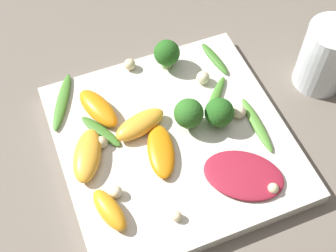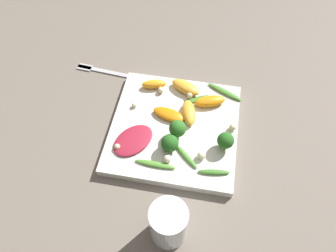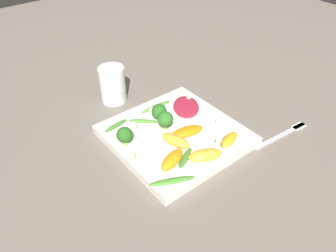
% 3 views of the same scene
% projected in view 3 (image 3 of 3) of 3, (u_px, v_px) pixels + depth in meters
% --- Properties ---
extents(ground_plane, '(2.40, 2.40, 0.00)m').
position_uv_depth(ground_plane, '(175.00, 138.00, 0.78)').
color(ground_plane, '#6B6056').
extents(plate, '(0.28, 0.28, 0.02)m').
position_uv_depth(plate, '(175.00, 135.00, 0.77)').
color(plate, silver).
rests_on(plate, ground_plane).
extents(drinking_glass, '(0.07, 0.07, 0.10)m').
position_uv_depth(drinking_glass, '(113.00, 84.00, 0.88)').
color(drinking_glass, white).
rests_on(drinking_glass, ground_plane).
extents(fork, '(0.03, 0.17, 0.01)m').
position_uv_depth(fork, '(286.00, 132.00, 0.79)').
color(fork, '#B2B2B7').
rests_on(fork, ground_plane).
extents(radicchio_leaf_0, '(0.12, 0.11, 0.01)m').
position_uv_depth(radicchio_leaf_0, '(186.00, 107.00, 0.84)').
color(radicchio_leaf_0, maroon).
rests_on(radicchio_leaf_0, plate).
extents(orange_segment_0, '(0.08, 0.05, 0.02)m').
position_uv_depth(orange_segment_0, '(176.00, 141.00, 0.73)').
color(orange_segment_0, '#FCAD33').
rests_on(orange_segment_0, plate).
extents(orange_segment_1, '(0.04, 0.06, 0.02)m').
position_uv_depth(orange_segment_1, '(229.00, 140.00, 0.73)').
color(orange_segment_1, orange).
rests_on(orange_segment_1, plate).
extents(orange_segment_2, '(0.05, 0.08, 0.02)m').
position_uv_depth(orange_segment_2, '(172.00, 160.00, 0.68)').
color(orange_segment_2, orange).
rests_on(orange_segment_2, plate).
extents(orange_segment_3, '(0.06, 0.08, 0.02)m').
position_uv_depth(orange_segment_3, '(205.00, 155.00, 0.69)').
color(orange_segment_3, '#FCAD33').
rests_on(orange_segment_3, plate).
extents(orange_segment_4, '(0.05, 0.08, 0.02)m').
position_uv_depth(orange_segment_4, '(187.00, 131.00, 0.76)').
color(orange_segment_4, orange).
rests_on(orange_segment_4, plate).
extents(broccoli_floret_0, '(0.04, 0.04, 0.05)m').
position_uv_depth(broccoli_floret_0, '(165.00, 120.00, 0.76)').
color(broccoli_floret_0, '#7A9E51').
rests_on(broccoli_floret_0, plate).
extents(broccoli_floret_1, '(0.04, 0.04, 0.04)m').
position_uv_depth(broccoli_floret_1, '(125.00, 135.00, 0.72)').
color(broccoli_floret_1, '#84AD5B').
rests_on(broccoli_floret_1, plate).
extents(broccoli_floret_2, '(0.04, 0.04, 0.04)m').
position_uv_depth(broccoli_floret_2, '(158.00, 113.00, 0.79)').
color(broccoli_floret_2, '#7A9E51').
rests_on(broccoli_floret_2, plate).
extents(arugula_sprig_0, '(0.02, 0.09, 0.01)m').
position_uv_depth(arugula_sprig_0, '(156.00, 106.00, 0.84)').
color(arugula_sprig_0, '#518E33').
rests_on(arugula_sprig_0, plate).
extents(arugula_sprig_1, '(0.06, 0.06, 0.01)m').
position_uv_depth(arugula_sprig_1, '(143.00, 121.00, 0.79)').
color(arugula_sprig_1, '#47842D').
rests_on(arugula_sprig_1, plate).
extents(arugula_sprig_2, '(0.05, 0.09, 0.01)m').
position_uv_depth(arugula_sprig_2, '(172.00, 181.00, 0.64)').
color(arugula_sprig_2, '#47842D').
rests_on(arugula_sprig_2, plate).
extents(arugula_sprig_3, '(0.05, 0.07, 0.01)m').
position_uv_depth(arugula_sprig_3, '(185.00, 158.00, 0.69)').
color(arugula_sprig_3, '#3D7528').
rests_on(arugula_sprig_3, plate).
extents(arugula_sprig_4, '(0.02, 0.07, 0.01)m').
position_uv_depth(arugula_sprig_4, '(116.00, 125.00, 0.78)').
color(arugula_sprig_4, '#3D7528').
rests_on(arugula_sprig_4, plate).
extents(macadamia_nut_0, '(0.01, 0.01, 0.01)m').
position_uv_depth(macadamia_nut_0, '(189.00, 98.00, 0.87)').
color(macadamia_nut_0, beige).
rests_on(macadamia_nut_0, plate).
extents(macadamia_nut_1, '(0.02, 0.02, 0.02)m').
position_uv_depth(macadamia_nut_1, '(132.00, 156.00, 0.69)').
color(macadamia_nut_1, beige).
rests_on(macadamia_nut_1, plate).
extents(macadamia_nut_2, '(0.02, 0.02, 0.02)m').
position_uv_depth(macadamia_nut_2, '(153.00, 110.00, 0.82)').
color(macadamia_nut_2, beige).
rests_on(macadamia_nut_2, plate).
extents(macadamia_nut_3, '(0.01, 0.01, 0.01)m').
position_uv_depth(macadamia_nut_3, '(218.00, 121.00, 0.79)').
color(macadamia_nut_3, beige).
rests_on(macadamia_nut_3, plate).
extents(macadamia_nut_4, '(0.02, 0.02, 0.02)m').
position_uv_depth(macadamia_nut_4, '(134.00, 125.00, 0.77)').
color(macadamia_nut_4, beige).
rests_on(macadamia_nut_4, plate).
extents(macadamia_nut_5, '(0.02, 0.02, 0.02)m').
position_uv_depth(macadamia_nut_5, '(219.00, 141.00, 0.73)').
color(macadamia_nut_5, beige).
rests_on(macadamia_nut_5, plate).
extents(macadamia_nut_6, '(0.02, 0.02, 0.02)m').
position_uv_depth(macadamia_nut_6, '(194.00, 153.00, 0.70)').
color(macadamia_nut_6, beige).
rests_on(macadamia_nut_6, plate).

